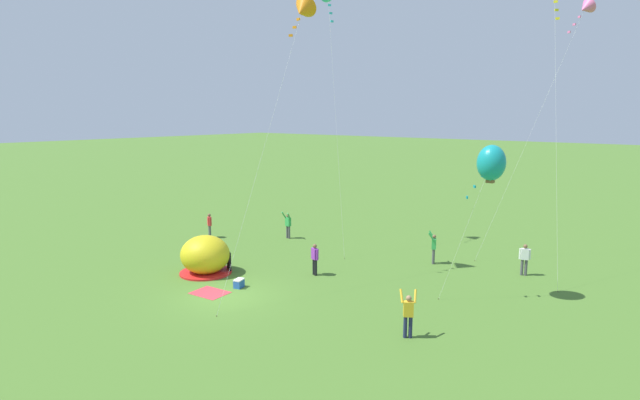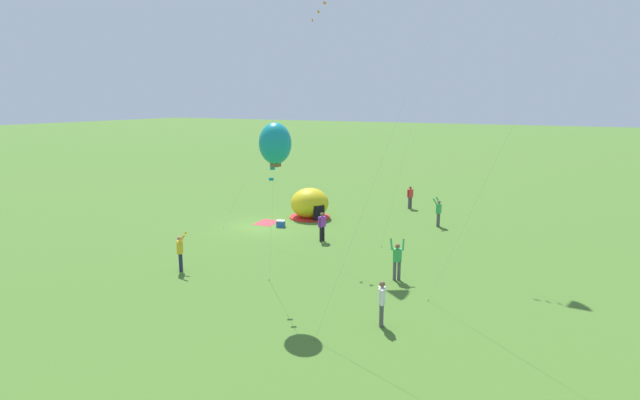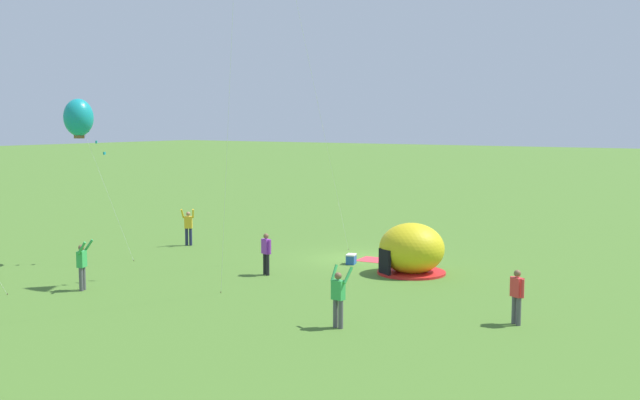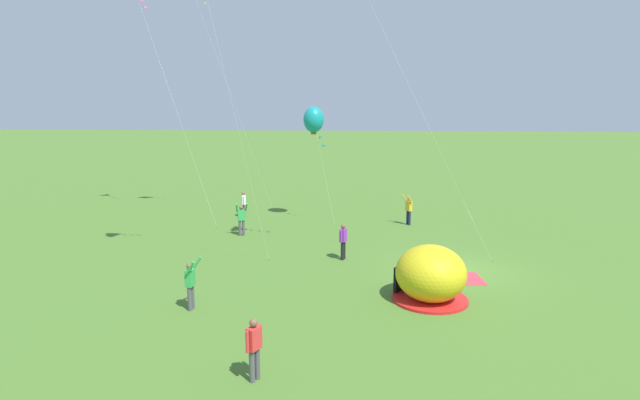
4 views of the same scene
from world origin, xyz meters
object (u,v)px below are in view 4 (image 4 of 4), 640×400
(person_center_field, at_px, (241,218))
(person_far_back, at_px, (244,203))
(popup_tent, at_px, (431,275))
(person_arms_raised, at_px, (409,209))
(person_strolling, at_px, (343,240))
(person_flying_kite, at_px, (191,283))
(person_with_toddler, at_px, (254,346))
(kite_teal, at_px, (314,120))
(cooler_box, at_px, (431,269))

(person_center_field, distance_m, person_far_back, 4.90)
(popup_tent, bearing_deg, person_arms_raised, -0.83)
(person_strolling, bearing_deg, person_far_back, 38.46)
(person_arms_raised, bearing_deg, person_flying_kite, 148.46)
(person_with_toddler, bearing_deg, person_far_back, 14.78)
(person_far_back, xyz_separation_m, person_with_toddler, (-19.80, -5.23, 0.00))
(person_center_field, height_order, person_far_back, person_center_field)
(person_arms_raised, height_order, person_strolling, person_arms_raised)
(person_flying_kite, bearing_deg, person_center_field, 4.66)
(person_far_back, distance_m, kite_teal, 7.20)
(person_strolling, relative_size, kite_teal, 0.24)
(person_center_field, height_order, person_with_toddler, person_center_field)
(person_center_field, bearing_deg, person_flying_kite, -175.34)
(person_far_back, height_order, person_strolling, same)
(person_arms_raised, height_order, person_with_toddler, person_arms_raised)
(person_center_field, distance_m, person_with_toddler, 15.59)
(cooler_box, relative_size, person_flying_kite, 0.33)
(popup_tent, bearing_deg, kite_teal, 23.57)
(person_center_field, xyz_separation_m, person_far_back, (4.78, 1.07, -0.03))
(popup_tent, relative_size, person_arms_raised, 1.49)
(person_center_field, distance_m, person_strolling, 7.18)
(kite_teal, bearing_deg, popup_tent, -156.43)
(person_center_field, relative_size, person_flying_kite, 1.00)
(person_far_back, bearing_deg, person_flying_kite, -172.83)
(person_center_field, bearing_deg, person_strolling, -124.24)
(person_far_back, relative_size, kite_teal, 0.24)
(person_strolling, bearing_deg, kite_teal, 15.34)
(cooler_box, bearing_deg, person_flying_kite, 118.35)
(popup_tent, relative_size, person_far_back, 1.63)
(person_arms_raised, xyz_separation_m, person_with_toddler, (-18.64, 5.43, -0.03))
(popup_tent, relative_size, person_flying_kite, 1.49)
(person_far_back, bearing_deg, kite_teal, -95.05)
(popup_tent, distance_m, person_with_toddler, 8.08)
(person_strolling, bearing_deg, person_arms_raised, -25.53)
(popup_tent, xyz_separation_m, person_center_field, (8.88, 9.41, 0.00))
(kite_teal, bearing_deg, person_center_field, 140.25)
(person_with_toddler, bearing_deg, person_strolling, -9.18)
(person_far_back, xyz_separation_m, person_arms_raised, (-1.16, -10.66, 0.03))
(cooler_box, distance_m, kite_teal, 13.38)
(person_arms_raised, xyz_separation_m, person_flying_kite, (-14.21, 8.73, 0.00))
(person_strolling, height_order, kite_teal, kite_teal)
(popup_tent, bearing_deg, cooler_box, -7.82)
(popup_tent, height_order, person_center_field, popup_tent)
(person_center_field, relative_size, person_with_toddler, 1.10)
(person_flying_kite, distance_m, person_strolling, 8.29)
(popup_tent, xyz_separation_m, person_with_toddler, (-6.14, 5.25, -0.03))
(person_far_back, bearing_deg, person_center_field, -167.37)
(person_flying_kite, bearing_deg, cooler_box, -61.65)
(popup_tent, distance_m, kite_teal, 15.43)
(popup_tent, bearing_deg, person_far_back, 37.49)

